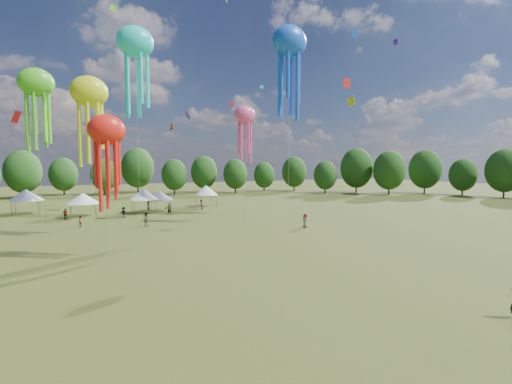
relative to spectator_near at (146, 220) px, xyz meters
name	(u,v)px	position (x,y,z in m)	size (l,w,h in m)	color
ground	(363,338)	(3.73, -37.07, -0.89)	(300.00, 300.00, 0.00)	#384416
spectator_near	(146,220)	(0.00, 0.00, 0.00)	(0.86, 0.67, 1.78)	gray
spectators_far	(167,211)	(4.87, 8.43, 0.01)	(29.47, 29.50, 1.91)	gray
festival_tents	(121,195)	(-1.29, 16.83, 2.25)	(35.69, 12.69, 4.29)	#47474C
show_kites	(179,77)	(5.66, 2.88, 20.17)	(41.32, 28.37, 30.76)	#E4F018
small_kites	(141,29)	(0.93, 5.57, 27.09)	(66.48, 52.43, 44.61)	#E4F018
treeline	(121,174)	(-0.14, 25.45, 5.66)	(201.57, 95.24, 13.43)	#38281C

